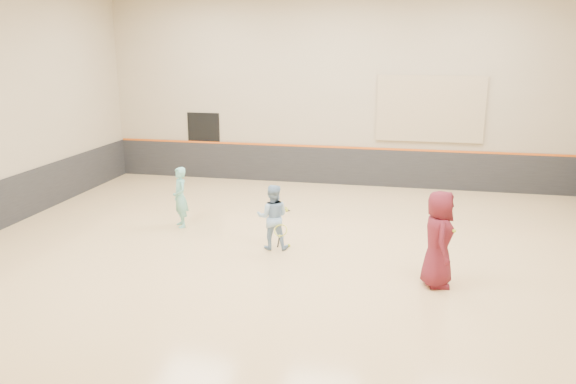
% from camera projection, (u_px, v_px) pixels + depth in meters
% --- Properties ---
extents(room, '(15.04, 12.04, 6.22)m').
position_uv_depth(room, '(303.00, 212.00, 12.36)').
color(room, tan).
rests_on(room, ground).
extents(wainscot_back, '(14.90, 0.04, 1.20)m').
position_uv_depth(wainscot_back, '(337.00, 166.00, 18.06)').
color(wainscot_back, '#232326').
rests_on(wainscot_back, floor).
extents(wainscot_left, '(0.04, 11.90, 1.20)m').
position_uv_depth(wainscot_left, '(8.00, 202.00, 13.92)').
color(wainscot_left, '#232326').
rests_on(wainscot_left, floor).
extents(accent_stripe, '(14.90, 0.03, 0.06)m').
position_uv_depth(accent_stripe, '(337.00, 147.00, 17.89)').
color(accent_stripe, '#D85914').
rests_on(accent_stripe, wall_back).
extents(acoustic_panel, '(3.20, 0.08, 2.00)m').
position_uv_depth(acoustic_panel, '(430.00, 109.00, 16.99)').
color(acoustic_panel, tan).
rests_on(acoustic_panel, wall_back).
extents(doorway, '(1.10, 0.05, 2.20)m').
position_uv_depth(doorway, '(204.00, 146.00, 18.85)').
color(doorway, black).
rests_on(doorway, floor).
extents(girl, '(0.62, 0.65, 1.50)m').
position_uv_depth(girl, '(180.00, 197.00, 13.81)').
color(girl, '#75CBBF').
rests_on(girl, floor).
extents(instructor, '(0.78, 0.65, 1.46)m').
position_uv_depth(instructor, '(273.00, 217.00, 12.31)').
color(instructor, '#89AED4').
rests_on(instructor, floor).
extents(young_man, '(0.68, 0.95, 1.83)m').
position_uv_depth(young_man, '(438.00, 239.00, 10.37)').
color(young_man, maroon).
rests_on(young_man, floor).
extents(held_racket, '(0.47, 0.47, 0.49)m').
position_uv_depth(held_racket, '(281.00, 230.00, 12.02)').
color(held_racket, gold).
rests_on(held_racket, instructor).
extents(spare_racket, '(0.63, 0.63, 0.08)m').
position_uv_depth(spare_racket, '(283.00, 207.00, 15.47)').
color(spare_racket, '#AABB29').
rests_on(spare_racket, floor).
extents(ball_under_racket, '(0.07, 0.07, 0.07)m').
position_uv_depth(ball_under_racket, '(289.00, 245.00, 12.57)').
color(ball_under_racket, '#CFE535').
rests_on(ball_under_racket, floor).
extents(ball_in_hand, '(0.07, 0.07, 0.07)m').
position_uv_depth(ball_in_hand, '(454.00, 231.00, 10.02)').
color(ball_in_hand, '#BBC92E').
rests_on(ball_in_hand, young_man).
extents(ball_beside_spare, '(0.07, 0.07, 0.07)m').
position_uv_depth(ball_beside_spare, '(287.00, 210.00, 15.21)').
color(ball_beside_spare, '#D0DA32').
rests_on(ball_beside_spare, floor).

